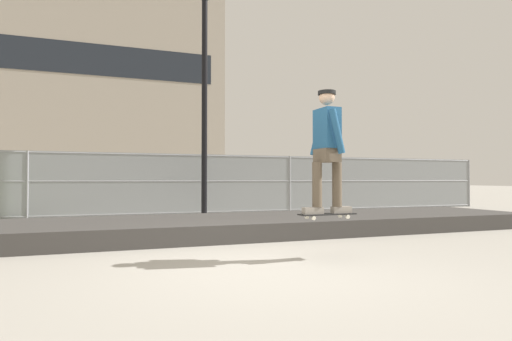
{
  "coord_description": "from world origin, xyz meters",
  "views": [
    {
      "loc": [
        -1.85,
        -4.6,
        1.07
      ],
      "look_at": [
        1.05,
        3.52,
        1.25
      ],
      "focal_mm": 29.17,
      "sensor_mm": 36.0,
      "label": 1
    }
  ],
  "objects": [
    {
      "name": "ground_plane",
      "position": [
        0.0,
        0.0,
        0.0
      ],
      "size": [
        120.0,
        120.0,
        0.0
      ],
      "primitive_type": "plane",
      "color": "#9E998E"
    },
    {
      "name": "skateboard",
      "position": [
        0.92,
        0.31,
        0.6
      ],
      "size": [
        0.81,
        0.23,
        0.07
      ],
      "color": "black"
    },
    {
      "name": "street_lamp",
      "position": [
        0.73,
        6.98,
        4.1
      ],
      "size": [
        0.44,
        0.44,
        6.56
      ],
      "color": "black",
      "rests_on": "ground_plane"
    },
    {
      "name": "library_building",
      "position": [
        -7.97,
        38.05,
        8.48
      ],
      "size": [
        31.41,
        15.59,
        16.96
      ],
      "color": "#9E9384",
      "rests_on": "ground_plane"
    },
    {
      "name": "parked_car_mid",
      "position": [
        -0.28,
        10.78,
        0.84
      ],
      "size": [
        4.48,
        2.11,
        1.66
      ],
      "color": "navy",
      "rests_on": "ground_plane"
    },
    {
      "name": "gravel_berm",
      "position": [
        0.0,
        3.21,
        0.16
      ],
      "size": [
        13.91,
        2.53,
        0.32
      ],
      "primitive_type": "cube",
      "color": "#3D3A38",
      "rests_on": "ground_plane"
    },
    {
      "name": "skater",
      "position": [
        0.92,
        0.31,
        1.55
      ],
      "size": [
        0.72,
        0.59,
        1.67
      ],
      "color": "gray",
      "rests_on": "skateboard"
    },
    {
      "name": "chain_fence",
      "position": [
        0.0,
        8.09,
        0.93
      ],
      "size": [
        23.43,
        0.06,
        1.85
      ],
      "color": "gray",
      "rests_on": "ground_plane"
    }
  ]
}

